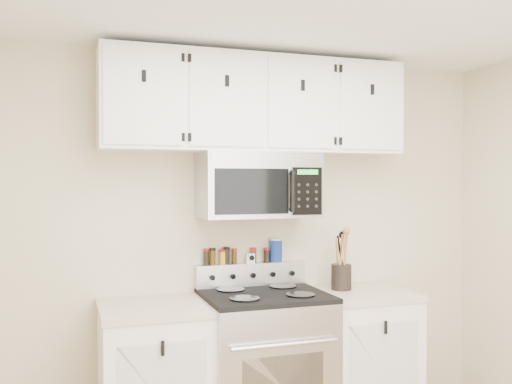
% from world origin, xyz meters
% --- Properties ---
extents(back_wall, '(3.50, 0.01, 2.50)m').
position_xyz_m(back_wall, '(0.00, 1.75, 1.25)').
color(back_wall, '#BDAA8D').
rests_on(back_wall, floor).
extents(range, '(0.76, 0.65, 1.10)m').
position_xyz_m(range, '(0.00, 1.43, 0.49)').
color(range, '#B7B7BA').
rests_on(range, floor).
extents(base_cabinet_left, '(0.64, 0.62, 0.92)m').
position_xyz_m(base_cabinet_left, '(-0.69, 1.45, 0.46)').
color(base_cabinet_left, white).
rests_on(base_cabinet_left, floor).
extents(base_cabinet_right, '(0.64, 0.62, 0.92)m').
position_xyz_m(base_cabinet_right, '(0.69, 1.45, 0.46)').
color(base_cabinet_right, white).
rests_on(base_cabinet_right, floor).
extents(microwave, '(0.76, 0.44, 0.42)m').
position_xyz_m(microwave, '(0.00, 1.55, 1.63)').
color(microwave, '#9E9EA3').
rests_on(microwave, back_wall).
extents(upper_cabinets, '(2.00, 0.35, 0.62)m').
position_xyz_m(upper_cabinets, '(-0.00, 1.58, 2.15)').
color(upper_cabinets, white).
rests_on(upper_cabinets, back_wall).
extents(utensil_crock, '(0.14, 0.14, 0.40)m').
position_xyz_m(utensil_crock, '(0.58, 1.51, 1.02)').
color(utensil_crock, black).
rests_on(utensil_crock, base_cabinet_right).
extents(kitchen_timer, '(0.07, 0.06, 0.07)m').
position_xyz_m(kitchen_timer, '(0.00, 1.71, 1.13)').
color(kitchen_timer, white).
rests_on(kitchen_timer, range).
extents(salt_canister, '(0.09, 0.09, 0.16)m').
position_xyz_m(salt_canister, '(0.18, 1.71, 1.18)').
color(salt_canister, navy).
rests_on(salt_canister, range).
extents(spice_jar_0, '(0.04, 0.04, 0.11)m').
position_xyz_m(spice_jar_0, '(-0.31, 1.71, 1.16)').
color(spice_jar_0, black).
rests_on(spice_jar_0, range).
extents(spice_jar_1, '(0.04, 0.04, 0.11)m').
position_xyz_m(spice_jar_1, '(-0.27, 1.71, 1.16)').
color(spice_jar_1, '#432E10').
rests_on(spice_jar_1, range).
extents(spice_jar_2, '(0.04, 0.04, 0.10)m').
position_xyz_m(spice_jar_2, '(-0.20, 1.71, 1.15)').
color(spice_jar_2, gold).
rests_on(spice_jar_2, range).
extents(spice_jar_3, '(0.04, 0.04, 0.12)m').
position_xyz_m(spice_jar_3, '(-0.17, 1.71, 1.16)').
color(spice_jar_3, black).
rests_on(spice_jar_3, range).
extents(spice_jar_4, '(0.04, 0.04, 0.10)m').
position_xyz_m(spice_jar_4, '(-0.12, 1.71, 1.15)').
color(spice_jar_4, '#3C260E').
rests_on(spice_jar_4, range).
extents(spice_jar_5, '(0.04, 0.04, 0.10)m').
position_xyz_m(spice_jar_5, '(0.02, 1.71, 1.15)').
color(spice_jar_5, '#3F2C0F').
rests_on(spice_jar_5, range).
extents(spice_jar_6, '(0.04, 0.04, 0.10)m').
position_xyz_m(spice_jar_6, '(0.02, 1.71, 1.15)').
color(spice_jar_6, orange).
rests_on(spice_jar_6, range).
extents(spice_jar_7, '(0.04, 0.04, 0.10)m').
position_xyz_m(spice_jar_7, '(0.12, 1.71, 1.15)').
color(spice_jar_7, black).
rests_on(spice_jar_7, range).
extents(spice_jar_8, '(0.04, 0.04, 0.10)m').
position_xyz_m(spice_jar_8, '(0.16, 1.71, 1.15)').
color(spice_jar_8, '#3F1F0F').
rests_on(spice_jar_8, range).
extents(spice_jar_9, '(0.04, 0.04, 0.09)m').
position_xyz_m(spice_jar_9, '(0.18, 1.71, 1.15)').
color(spice_jar_9, gold).
rests_on(spice_jar_9, range).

